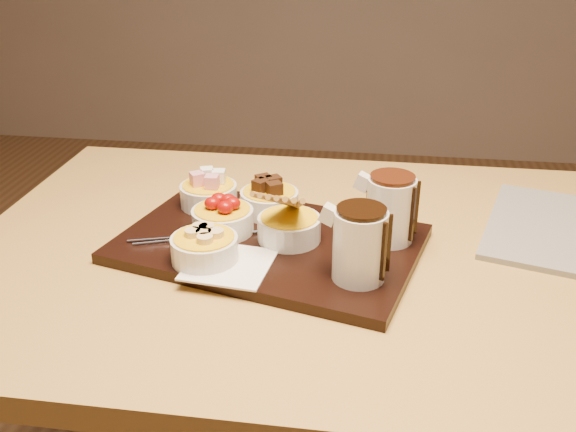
# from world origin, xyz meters

# --- Properties ---
(dining_table) EXTENTS (1.20, 0.80, 0.75)m
(dining_table) POSITION_xyz_m (0.00, 0.00, 0.65)
(dining_table) COLOR #B78D44
(dining_table) RESTS_ON ground
(serving_board) EXTENTS (0.52, 0.40, 0.02)m
(serving_board) POSITION_xyz_m (-0.11, -0.02, 0.76)
(serving_board) COLOR black
(serving_board) RESTS_ON dining_table
(napkin) EXTENTS (0.13, 0.13, 0.00)m
(napkin) POSITION_xyz_m (-0.15, -0.11, 0.77)
(napkin) COLOR white
(napkin) RESTS_ON serving_board
(bowl_marshmallows) EXTENTS (0.10, 0.10, 0.04)m
(bowl_marshmallows) POSITION_xyz_m (-0.23, 0.09, 0.79)
(bowl_marshmallows) COLOR silver
(bowl_marshmallows) RESTS_ON serving_board
(bowl_cake) EXTENTS (0.10, 0.10, 0.04)m
(bowl_cake) POSITION_xyz_m (-0.12, 0.08, 0.79)
(bowl_cake) COLOR silver
(bowl_cake) RESTS_ON serving_board
(bowl_strawberries) EXTENTS (0.10, 0.10, 0.04)m
(bowl_strawberries) POSITION_xyz_m (-0.18, -0.00, 0.79)
(bowl_strawberries) COLOR silver
(bowl_strawberries) RESTS_ON serving_board
(bowl_biscotti) EXTENTS (0.10, 0.10, 0.04)m
(bowl_biscotti) POSITION_xyz_m (-0.07, -0.02, 0.79)
(bowl_biscotti) COLOR silver
(bowl_biscotti) RESTS_ON serving_board
(bowl_bananas) EXTENTS (0.10, 0.10, 0.04)m
(bowl_bananas) POSITION_xyz_m (-0.19, -0.10, 0.79)
(bowl_bananas) COLOR silver
(bowl_bananas) RESTS_ON serving_board
(pitcher_dark_chocolate) EXTENTS (0.09, 0.09, 0.10)m
(pitcher_dark_chocolate) POSITION_xyz_m (0.04, -0.12, 0.82)
(pitcher_dark_chocolate) COLOR silver
(pitcher_dark_chocolate) RESTS_ON serving_board
(pitcher_milk_chocolate) EXTENTS (0.09, 0.09, 0.10)m
(pitcher_milk_chocolate) POSITION_xyz_m (0.08, 0.01, 0.82)
(pitcher_milk_chocolate) COLOR silver
(pitcher_milk_chocolate) RESTS_ON serving_board
(fondue_skewers) EXTENTS (0.11, 0.26, 0.01)m
(fondue_skewers) POSITION_xyz_m (-0.20, -0.02, 0.77)
(fondue_skewers) COLOR silver
(fondue_skewers) RESTS_ON serving_board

